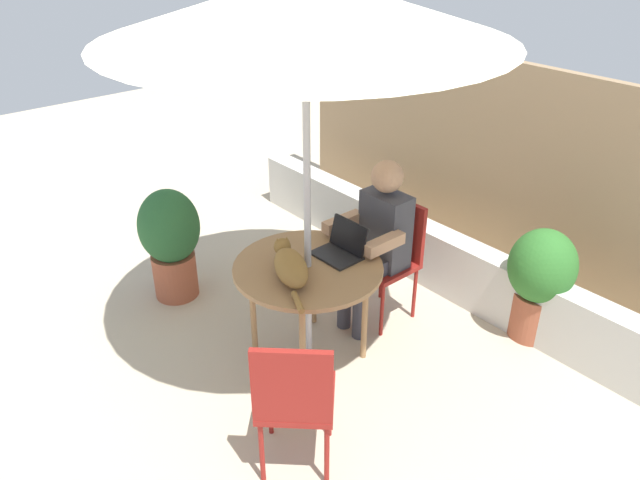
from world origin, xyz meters
name	(u,v)px	position (x,y,z in m)	size (l,w,h in m)	color
ground_plane	(309,354)	(0.00, 0.00, 0.00)	(14.00, 14.00, 0.00)	#BCAD93
fence_back	(510,165)	(0.00, 2.15, 0.83)	(4.73, 0.08, 1.66)	#937756
planter_wall_low	(438,259)	(0.00, 1.34, 0.24)	(4.26, 0.20, 0.49)	beige
patio_table	(308,274)	(0.00, 0.00, 0.65)	(0.96, 0.96, 0.71)	#9E754C
patio_umbrella	(305,7)	(0.00, 0.00, 2.26)	(2.22, 2.22, 2.43)	#B7B7BC
chair_occupied	(392,250)	(0.00, 0.78, 0.53)	(0.40, 0.40, 0.90)	maroon
chair_empty	(294,396)	(0.71, -0.67, 0.53)	(0.57, 0.57, 0.90)	maroon
person_seated	(378,236)	(0.00, 0.62, 0.70)	(0.48, 0.48, 1.24)	#3F3F47
laptop	(343,245)	(0.03, 0.27, 0.77)	(0.31, 0.26, 0.21)	black
cat	(290,266)	(0.03, -0.17, 0.79)	(0.60, 0.37, 0.17)	olive
potted_plant_near_fence	(381,211)	(-0.80, 1.49, 0.31)	(0.31, 0.31, 0.58)	#9E5138
potted_plant_by_chair	(540,277)	(0.86, 1.34, 0.48)	(0.46, 0.46, 0.84)	#9E5138
potted_plant_corner	(171,239)	(-1.24, -0.32, 0.50)	(0.46, 0.46, 0.89)	#9E5138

